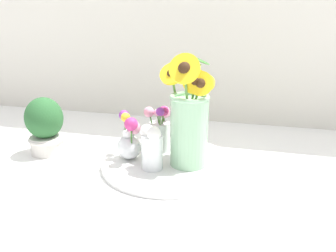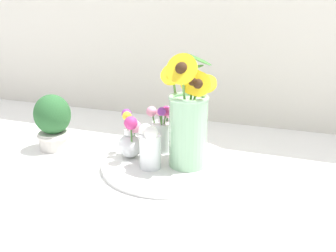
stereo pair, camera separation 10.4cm
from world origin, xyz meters
name	(u,v)px [view 1 (the left image)]	position (x,y,z in m)	size (l,w,h in m)	color
ground_plane	(168,169)	(0.00, 0.00, 0.00)	(6.00, 6.00, 0.00)	white
serving_tray	(168,163)	(-0.01, 0.02, 0.01)	(0.44, 0.44, 0.02)	white
mason_jar_sunflowers	(189,122)	(0.06, 0.01, 0.16)	(0.19, 0.20, 0.36)	#99CC9E
vase_small_center	(152,147)	(-0.04, -0.05, 0.09)	(0.07, 0.08, 0.14)	white
vase_bulb_right	(129,140)	(-0.13, 0.00, 0.09)	(0.09, 0.11, 0.16)	white
vase_small_back	(160,130)	(-0.06, 0.10, 0.10)	(0.09, 0.10, 0.17)	white
potted_plant	(45,126)	(-0.46, 0.02, 0.10)	(0.13, 0.13, 0.21)	beige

